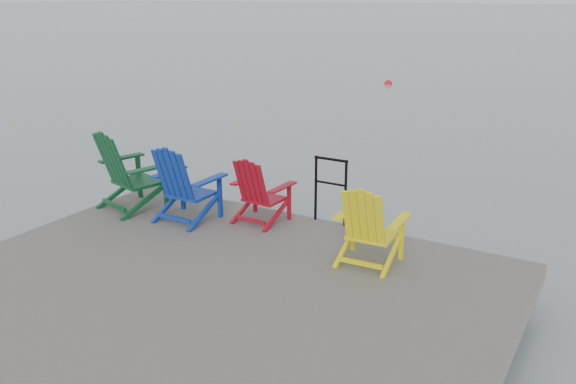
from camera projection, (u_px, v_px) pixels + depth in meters
The scene contains 8 objects.
ground at pixel (205, 333), 6.50m from camera, with size 400.00×400.00×0.00m, color gray.
dock at pixel (203, 304), 6.39m from camera, with size 6.00×5.00×1.40m.
handrail at pixel (331, 184), 8.06m from camera, with size 0.48×0.04×0.90m.
chair_green at pixel (128, 170), 8.57m from camera, with size 1.06×1.00×1.14m.
chair_blue at pixel (184, 183), 8.14m from camera, with size 0.84×0.78×1.05m.
chair_red at pixel (259, 190), 8.10m from camera, with size 0.75×0.70×0.91m.
chair_yellow at pixel (369, 225), 6.82m from camera, with size 0.78×0.73×0.95m.
buoy_b at pixel (388, 84), 24.05m from camera, with size 0.32×0.32×0.32m, color red.
Camera 1 is at (3.65, -4.47, 3.46)m, focal length 38.00 mm.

